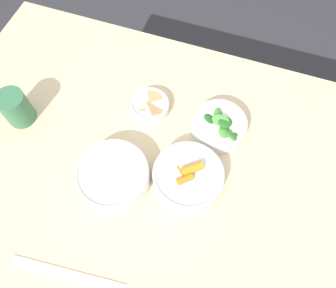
# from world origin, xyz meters

# --- Properties ---
(ground_plane) EXTENTS (10.00, 10.00, 0.00)m
(ground_plane) POSITION_xyz_m (0.00, 0.00, 0.00)
(ground_plane) COLOR #2D2D33
(dining_table) EXTENTS (1.30, 0.89, 0.78)m
(dining_table) POSITION_xyz_m (0.00, 0.00, 0.67)
(dining_table) COLOR beige
(dining_table) RESTS_ON ground_plane
(bowl_carrots) EXTENTS (0.19, 0.19, 0.08)m
(bowl_carrots) POSITION_xyz_m (-0.14, 0.03, 0.81)
(bowl_carrots) COLOR silver
(bowl_carrots) RESTS_ON dining_table
(bowl_greens) EXTENTS (0.16, 0.16, 0.08)m
(bowl_greens) POSITION_xyz_m (-0.18, -0.15, 0.81)
(bowl_greens) COLOR white
(bowl_greens) RESTS_ON dining_table
(bowl_beans_hotdog) EXTENTS (0.20, 0.20, 0.06)m
(bowl_beans_hotdog) POSITION_xyz_m (0.05, 0.09, 0.81)
(bowl_beans_hotdog) COLOR silver
(bowl_beans_hotdog) RESTS_ON dining_table
(bowl_cookies) EXTENTS (0.12, 0.12, 0.04)m
(bowl_cookies) POSITION_xyz_m (0.04, -0.15, 0.80)
(bowl_cookies) COLOR silver
(bowl_cookies) RESTS_ON dining_table
(ruler) EXTENTS (0.30, 0.06, 0.00)m
(ruler) POSITION_xyz_m (0.07, 0.36, 0.78)
(ruler) COLOR #EFB7C6
(ruler) RESTS_ON dining_table
(cup) EXTENTS (0.08, 0.08, 0.11)m
(cup) POSITION_xyz_m (0.40, 0.00, 0.83)
(cup) COLOR #336B47
(cup) RESTS_ON dining_table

